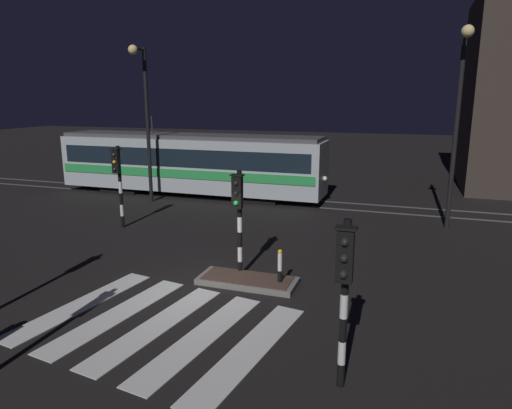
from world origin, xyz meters
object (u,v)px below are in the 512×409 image
Objects in this scene: traffic_light_corner_near_right at (344,281)px; street_lamp_trackside_right at (459,107)px; traffic_light_median_centre at (238,208)px; street_lamp_trackside_left at (144,107)px; traffic_light_corner_far_left at (118,175)px; tram at (189,163)px; bollard_island_edge at (280,269)px.

traffic_light_corner_near_right is 12.26m from street_lamp_trackside_right.
street_lamp_trackside_left is at bearing 135.16° from traffic_light_median_centre.
traffic_light_corner_far_left reaches higher than traffic_light_median_centre.
tram is at bearing 64.34° from street_lamp_trackside_left.
street_lamp_trackside_right reaches higher than traffic_light_corner_near_right.
street_lamp_trackside_right is (12.39, 3.98, 2.61)m from traffic_light_corner_far_left.
street_lamp_trackside_right reaches higher than tram.
traffic_light_corner_near_right is 4.83m from bollard_island_edge.
street_lamp_trackside_right is 0.52× the size of tram.
street_lamp_trackside_left reaches higher than traffic_light_corner_near_right.
street_lamp_trackside_left reaches higher than bollard_island_edge.
tram is 13.19m from bollard_island_edge.
traffic_light_corner_near_right is 2.82× the size of bollard_island_edge.
tram reaches higher than bollard_island_edge.
traffic_light_corner_near_right is at bearing -37.87° from traffic_light_corner_far_left.
street_lamp_trackside_left reaches higher than tram.
traffic_light_corner_far_left reaches higher than traffic_light_corner_near_right.
traffic_light_corner_near_right reaches higher than traffic_light_median_centre.
tram is (-12.69, 2.72, -3.03)m from street_lamp_trackside_right.
bollard_island_edge is at bearing -121.41° from street_lamp_trackside_right.
traffic_light_median_centre is 2.05m from bollard_island_edge.
traffic_light_corner_near_right is 0.42× the size of street_lamp_trackside_left.
traffic_light_corner_near_right is at bearing -46.79° from street_lamp_trackside_left.
bollard_island_edge is (9.10, -8.10, -4.14)m from street_lamp_trackside_left.
tram is (-0.30, 6.70, -0.42)m from traffic_light_corner_far_left.
bollard_island_edge is (1.34, -0.38, -1.51)m from traffic_light_median_centre.
traffic_light_median_centre reaches higher than bollard_island_edge.
traffic_light_median_centre is 9.89m from street_lamp_trackside_right.
street_lamp_trackside_right is at bearing 58.59° from bollard_island_edge.
traffic_light_corner_near_right is 5.67m from traffic_light_median_centre.
traffic_light_corner_far_left is 13.27m from street_lamp_trackside_right.
traffic_light_median_centre is 0.41× the size of street_lamp_trackside_right.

